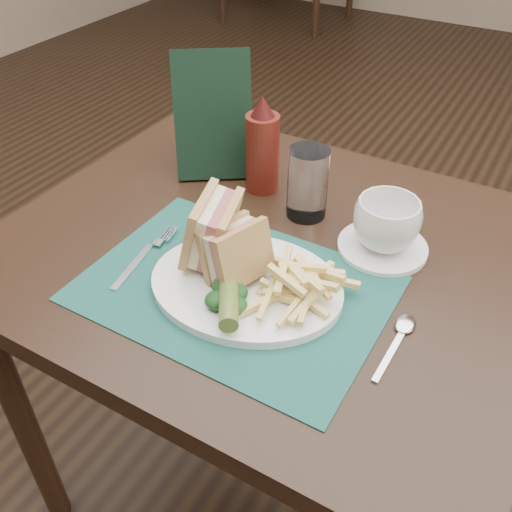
{
  "coord_description": "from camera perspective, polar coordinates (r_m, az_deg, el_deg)",
  "views": [
    {
      "loc": [
        0.37,
        -1.18,
        1.34
      ],
      "look_at": [
        0.03,
        -0.59,
        0.8
      ],
      "focal_mm": 40.0,
      "sensor_mm": 36.0,
      "label": 1
    }
  ],
  "objects": [
    {
      "name": "table_main",
      "position": [
        1.24,
        1.01,
        -12.67
      ],
      "size": [
        0.9,
        0.75,
        0.75
      ],
      "primitive_type": null,
      "color": "black",
      "rests_on": "ground"
    },
    {
      "name": "saucer",
      "position": [
        0.98,
        12.52,
        0.87
      ],
      "size": [
        0.2,
        0.2,
        0.01
      ],
      "primitive_type": "cylinder",
      "rotation": [
        0.0,
        0.0,
        0.39
      ],
      "color": "white",
      "rests_on": "table_main"
    },
    {
      "name": "floor",
      "position": [
        1.82,
        8.67,
        -9.24
      ],
      "size": [
        7.0,
        7.0,
        0.0
      ],
      "primitive_type": "plane",
      "color": "black",
      "rests_on": "ground"
    },
    {
      "name": "sandwich_half_b",
      "position": [
        0.86,
        -2.89,
        1.12
      ],
      "size": [
        0.1,
        0.11,
        0.1
      ],
      "primitive_type": null,
      "rotation": [
        0.0,
        -0.24,
        -0.33
      ],
      "color": "tan",
      "rests_on": "plate"
    },
    {
      "name": "sandwich_half_a",
      "position": [
        0.89,
        -5.75,
        2.93
      ],
      "size": [
        0.11,
        0.13,
        0.11
      ],
      "primitive_type": null,
      "rotation": [
        0.0,
        0.24,
        0.29
      ],
      "color": "tan",
      "rests_on": "plate"
    },
    {
      "name": "pickle_spear",
      "position": [
        0.81,
        -2.74,
        -4.07
      ],
      "size": [
        0.09,
        0.12,
        0.03
      ],
      "primitive_type": "cylinder",
      "rotation": [
        1.54,
        0.0,
        0.56
      ],
      "color": "#4B5F24",
      "rests_on": "plate"
    },
    {
      "name": "fork",
      "position": [
        0.95,
        -11.13,
        0.16
      ],
      "size": [
        0.06,
        0.17,
        0.01
      ],
      "primitive_type": null,
      "rotation": [
        0.0,
        0.0,
        0.17
      ],
      "color": "silver",
      "rests_on": "placemat"
    },
    {
      "name": "placemat",
      "position": [
        0.88,
        -2.17,
        -3.26
      ],
      "size": [
        0.46,
        0.33,
        0.0
      ],
      "primitive_type": "cube",
      "rotation": [
        0.0,
        0.0,
        -0.01
      ],
      "color": "#174C43",
      "rests_on": "table_main"
    },
    {
      "name": "ketchup_bottle",
      "position": [
        1.07,
        0.64,
        11.07
      ],
      "size": [
        0.07,
        0.07,
        0.19
      ],
      "primitive_type": null,
      "rotation": [
        0.0,
        0.0,
        0.18
      ],
      "color": "#52150E",
      "rests_on": "table_main"
    },
    {
      "name": "fries_pile",
      "position": [
        0.84,
        4.13,
        -2.4
      ],
      "size": [
        0.18,
        0.2,
        0.05
      ],
      "primitive_type": null,
      "color": "#F8DA7C",
      "rests_on": "plate"
    },
    {
      "name": "drinking_glass",
      "position": [
        1.01,
        5.19,
        7.24
      ],
      "size": [
        0.08,
        0.08,
        0.13
      ],
      "primitive_type": "cylinder",
      "rotation": [
        0.0,
        0.0,
        -0.05
      ],
      "color": "white",
      "rests_on": "table_main"
    },
    {
      "name": "coffee_cup",
      "position": [
        0.95,
        12.91,
        3.16
      ],
      "size": [
        0.15,
        0.15,
        0.09
      ],
      "primitive_type": "imported",
      "rotation": [
        0.0,
        0.0,
        0.99
      ],
      "color": "white",
      "rests_on": "saucer"
    },
    {
      "name": "plate",
      "position": [
        0.87,
        -0.98,
        -2.99
      ],
      "size": [
        0.33,
        0.28,
        0.01
      ],
      "primitive_type": null,
      "rotation": [
        0.0,
        0.0,
        0.16
      ],
      "color": "white",
      "rests_on": "placemat"
    },
    {
      "name": "check_presenter",
      "position": [
        1.13,
        -4.32,
        13.8
      ],
      "size": [
        0.17,
        0.16,
        0.24
      ],
      "primitive_type": "cube",
      "rotation": [
        -0.31,
        0.0,
        0.6
      ],
      "color": "black",
      "rests_on": "table_main"
    },
    {
      "name": "kale_garnish",
      "position": [
        0.83,
        -2.81,
        -3.88
      ],
      "size": [
        0.11,
        0.08,
        0.03
      ],
      "primitive_type": null,
      "color": "black",
      "rests_on": "plate"
    },
    {
      "name": "spoon",
      "position": [
        0.82,
        13.73,
        -8.49
      ],
      "size": [
        0.04,
        0.15,
        0.01
      ],
      "primitive_type": null,
      "rotation": [
        0.0,
        0.0,
        -0.03
      ],
      "color": "silver",
      "rests_on": "table_main"
    }
  ]
}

